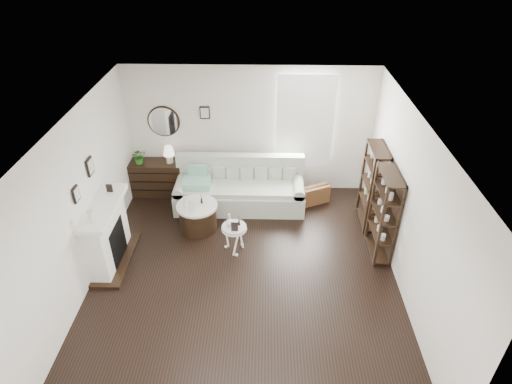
{
  "coord_description": "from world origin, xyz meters",
  "views": [
    {
      "loc": [
        0.31,
        -5.25,
        5.06
      ],
      "look_at": [
        0.17,
        0.8,
        1.13
      ],
      "focal_mm": 30.0,
      "sensor_mm": 36.0,
      "label": 1
    }
  ],
  "objects_px": {
    "pedestal_table": "(234,228)",
    "sofa": "(240,190)",
    "drum_table": "(198,216)",
    "dresser": "(157,178)"
  },
  "relations": [
    {
      "from": "sofa",
      "to": "dresser",
      "type": "distance_m",
      "value": 1.83
    },
    {
      "from": "dresser",
      "to": "drum_table",
      "type": "height_order",
      "value": "dresser"
    },
    {
      "from": "sofa",
      "to": "pedestal_table",
      "type": "height_order",
      "value": "sofa"
    },
    {
      "from": "sofa",
      "to": "pedestal_table",
      "type": "distance_m",
      "value": 1.47
    },
    {
      "from": "pedestal_table",
      "to": "sofa",
      "type": "bearing_deg",
      "value": 89.39
    },
    {
      "from": "sofa",
      "to": "drum_table",
      "type": "relative_size",
      "value": 3.38
    },
    {
      "from": "drum_table",
      "to": "pedestal_table",
      "type": "bearing_deg",
      "value": -40.45
    },
    {
      "from": "sofa",
      "to": "drum_table",
      "type": "xyz_separation_m",
      "value": [
        -0.75,
        -0.84,
        -0.06
      ]
    },
    {
      "from": "sofa",
      "to": "dresser",
      "type": "relative_size",
      "value": 2.31
    },
    {
      "from": "sofa",
      "to": "dresser",
      "type": "xyz_separation_m",
      "value": [
        -1.79,
        0.39,
        0.04
      ]
    }
  ]
}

